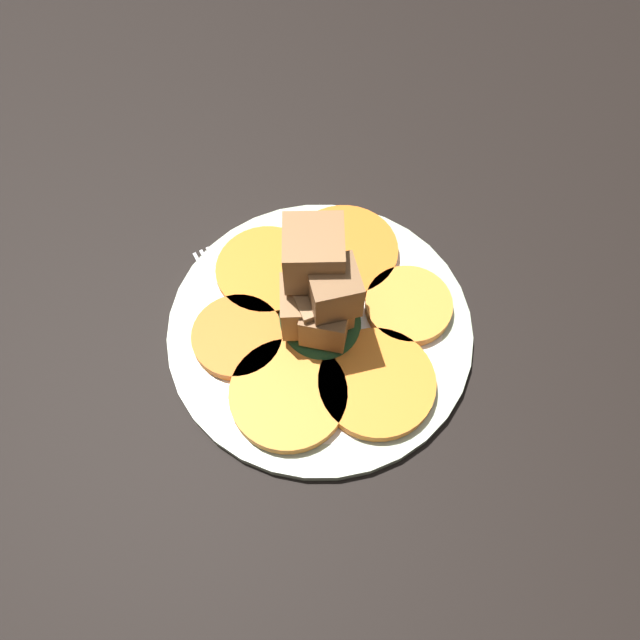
% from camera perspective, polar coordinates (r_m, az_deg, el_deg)
% --- Properties ---
extents(table_slab, '(1.20, 1.20, 0.02)m').
position_cam_1_polar(table_slab, '(0.57, 0.00, -1.45)').
color(table_slab, black).
rests_on(table_slab, ground).
extents(plate, '(0.27, 0.27, 0.01)m').
position_cam_1_polar(plate, '(0.56, 0.00, -0.76)').
color(plate, beige).
rests_on(plate, table_slab).
extents(carrot_slice_0, '(0.08, 0.08, 0.01)m').
position_cam_1_polar(carrot_slice_0, '(0.56, 8.10, 1.34)').
color(carrot_slice_0, orange).
rests_on(carrot_slice_0, plate).
extents(carrot_slice_1, '(0.10, 0.10, 0.01)m').
position_cam_1_polar(carrot_slice_1, '(0.59, 2.25, 6.31)').
color(carrot_slice_1, orange).
rests_on(carrot_slice_1, plate).
extents(carrot_slice_2, '(0.09, 0.09, 0.01)m').
position_cam_1_polar(carrot_slice_2, '(0.58, -4.90, 4.53)').
color(carrot_slice_2, orange).
rests_on(carrot_slice_2, plate).
extents(carrot_slice_3, '(0.08, 0.08, 0.01)m').
position_cam_1_polar(carrot_slice_3, '(0.55, -7.55, -1.53)').
color(carrot_slice_3, orange).
rests_on(carrot_slice_3, plate).
extents(carrot_slice_4, '(0.10, 0.10, 0.01)m').
position_cam_1_polar(carrot_slice_4, '(0.52, -2.91, -6.82)').
color(carrot_slice_4, orange).
rests_on(carrot_slice_4, plate).
extents(carrot_slice_5, '(0.10, 0.10, 0.01)m').
position_cam_1_polar(carrot_slice_5, '(0.53, 5.19, -5.75)').
color(carrot_slice_5, orange).
rests_on(carrot_slice_5, plate).
extents(center_pile, '(0.09, 0.07, 0.11)m').
position_cam_1_polar(center_pile, '(0.51, 0.06, 2.12)').
color(center_pile, '#235128').
rests_on(center_pile, plate).
extents(fork, '(0.19, 0.06, 0.00)m').
position_cam_1_polar(fork, '(0.56, -6.79, -0.40)').
color(fork, silver).
rests_on(fork, plate).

